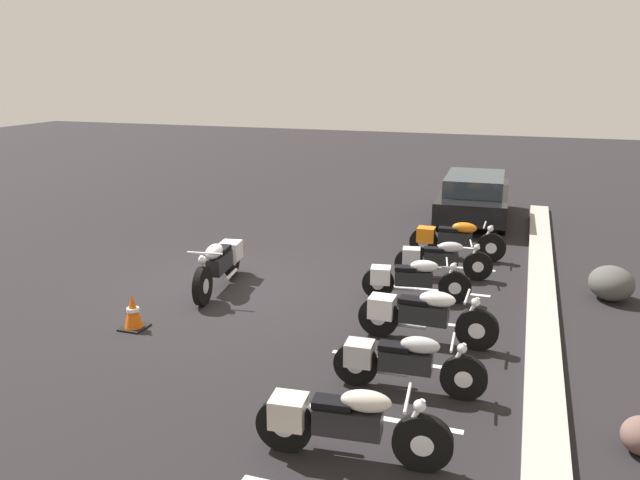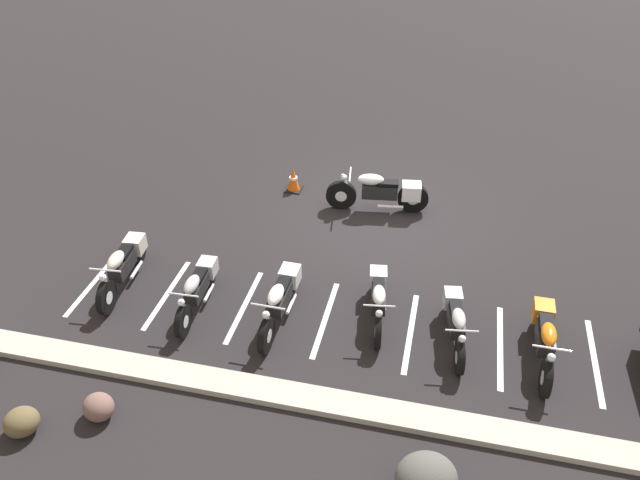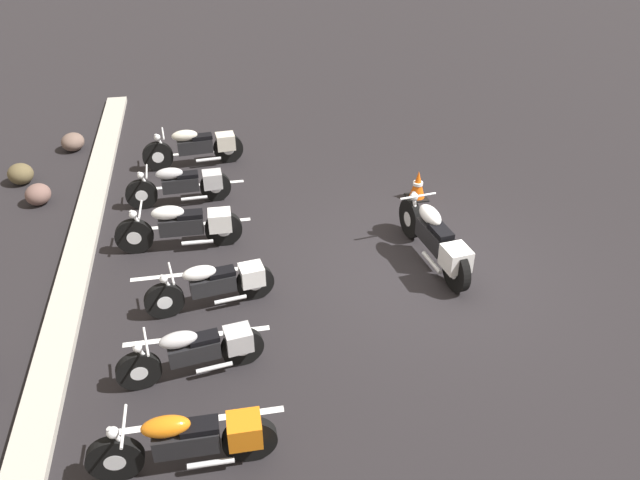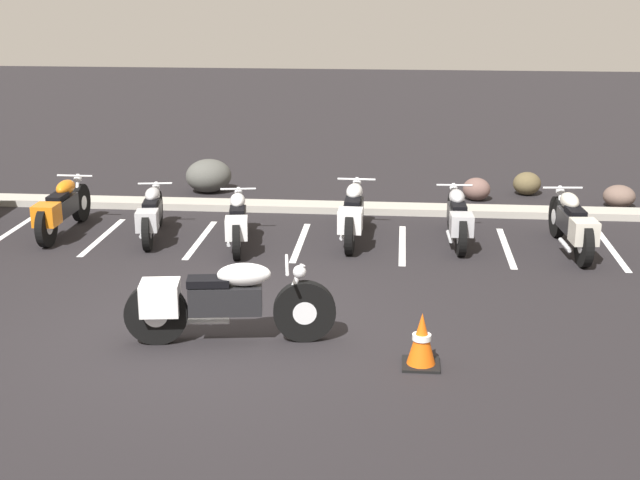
{
  "view_description": "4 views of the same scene",
  "coord_description": "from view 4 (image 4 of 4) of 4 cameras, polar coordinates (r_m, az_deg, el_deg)",
  "views": [
    {
      "loc": [
        10.32,
        5.23,
        4.15
      ],
      "look_at": [
        -0.01,
        1.78,
        1.1
      ],
      "focal_mm": 35.0,
      "sensor_mm": 36.0,
      "label": 1
    },
    {
      "loc": [
        -1.31,
        12.12,
        7.83
      ],
      "look_at": [
        0.89,
        2.63,
        0.96
      ],
      "focal_mm": 35.0,
      "sensor_mm": 36.0,
      "label": 2
    },
    {
      "loc": [
        -8.05,
        3.24,
        6.08
      ],
      "look_at": [
        -0.25,
        1.79,
        0.93
      ],
      "focal_mm": 35.0,
      "sensor_mm": 36.0,
      "label": 3
    },
    {
      "loc": [
        2.05,
        -9.38,
        3.99
      ],
      "look_at": [
        0.98,
        2.29,
        0.48
      ],
      "focal_mm": 50.0,
      "sensor_mm": 36.0,
      "label": 4
    }
  ],
  "objects": [
    {
      "name": "ground",
      "position": [
        10.4,
        -6.56,
        -6.01
      ],
      "size": [
        60.0,
        60.0,
        0.0
      ],
      "primitive_type": "plane",
      "color": "black"
    },
    {
      "name": "stall_line_0",
      "position": [
        15.08,
        -19.42,
        0.35
      ],
      "size": [
        0.1,
        2.1,
        0.0
      ],
      "primitive_type": "cube",
      "color": "white",
      "rests_on": "ground"
    },
    {
      "name": "parked_bike_0",
      "position": [
        14.65,
        -16.24,
        1.98
      ],
      "size": [
        0.59,
        2.12,
        0.83
      ],
      "rotation": [
        0.0,
        0.0,
        1.57
      ],
      "color": "black",
      "rests_on": "ground"
    },
    {
      "name": "landscape_rock_0",
      "position": [
        17.2,
        13.11,
        3.55
      ],
      "size": [
        0.72,
        0.71,
        0.43
      ],
      "primitive_type": "ellipsoid",
      "rotation": [
        0.0,
        0.0,
        2.17
      ],
      "color": "brown",
      "rests_on": "ground"
    },
    {
      "name": "motorcycle_white_featured",
      "position": [
        10.01,
        -6.46,
        -3.89
      ],
      "size": [
        2.36,
        0.75,
        0.93
      ],
      "rotation": [
        0.0,
        0.0,
        0.14
      ],
      "color": "black",
      "rests_on": "ground"
    },
    {
      "name": "landscape_rock_2",
      "position": [
        16.7,
        18.6,
        2.67
      ],
      "size": [
        0.69,
        0.64,
        0.4
      ],
      "primitive_type": "ellipsoid",
      "rotation": [
        0.0,
        0.0,
        2.82
      ],
      "color": "brown",
      "rests_on": "ground"
    },
    {
      "name": "stall_line_5",
      "position": [
        13.82,
        11.84,
        -0.48
      ],
      "size": [
        0.1,
        2.1,
        0.0
      ],
      "primitive_type": "cube",
      "color": "white",
      "rests_on": "ground"
    },
    {
      "name": "landscape_rock_1",
      "position": [
        16.59,
        9.98,
        3.23
      ],
      "size": [
        0.67,
        0.65,
        0.42
      ],
      "primitive_type": "ellipsoid",
      "rotation": [
        0.0,
        0.0,
        1.07
      ],
      "color": "brown",
      "rests_on": "ground"
    },
    {
      "name": "parked_bike_4",
      "position": [
        13.77,
        8.79,
        1.45
      ],
      "size": [
        0.57,
        2.02,
        0.79
      ],
      "rotation": [
        0.0,
        0.0,
        1.62
      ],
      "color": "black",
      "rests_on": "ground"
    },
    {
      "name": "parked_bike_2",
      "position": [
        13.5,
        -5.3,
        1.22
      ],
      "size": [
        0.64,
        1.97,
        0.78
      ],
      "rotation": [
        0.0,
        0.0,
        1.72
      ],
      "color": "black",
      "rests_on": "ground"
    },
    {
      "name": "stall_line_1",
      "position": [
        14.49,
        -13.74,
        0.2
      ],
      "size": [
        0.1,
        2.1,
        0.0
      ],
      "primitive_type": "cube",
      "color": "white",
      "rests_on": "ground"
    },
    {
      "name": "parked_bike_1",
      "position": [
        14.1,
        -10.73,
        1.65
      ],
      "size": [
        0.63,
        1.94,
        0.77
      ],
      "rotation": [
        0.0,
        0.0,
        1.72
      ],
      "color": "black",
      "rests_on": "ground"
    },
    {
      "name": "stall_line_2",
      "position": [
        14.07,
        -7.65,
        0.04
      ],
      "size": [
        0.1,
        2.1,
        0.0
      ],
      "primitive_type": "cube",
      "color": "white",
      "rests_on": "ground"
    },
    {
      "name": "stall_line_3",
      "position": [
        13.81,
        -1.26,
        -0.13
      ],
      "size": [
        0.1,
        2.1,
        0.0
      ],
      "primitive_type": "cube",
      "color": "white",
      "rests_on": "ground"
    },
    {
      "name": "parked_bike_3",
      "position": [
        13.73,
        2.13,
        1.72
      ],
      "size": [
        0.61,
        2.17,
        0.85
      ],
      "rotation": [
        0.0,
        0.0,
        1.55
      ],
      "color": "black",
      "rests_on": "ground"
    },
    {
      "name": "concrete_curb",
      "position": [
        15.72,
        -2.41,
        2.17
      ],
      "size": [
        18.0,
        0.5,
        0.12
      ],
      "primitive_type": "cube",
      "color": "#A8A399",
      "rests_on": "ground"
    },
    {
      "name": "stall_line_6",
      "position": [
        14.09,
        18.21,
        -0.63
      ],
      "size": [
        0.1,
        2.1,
        0.0
      ],
      "primitive_type": "cube",
      "color": "white",
      "rests_on": "ground"
    },
    {
      "name": "stall_line_4",
      "position": [
        13.72,
        5.29,
        -0.31
      ],
      "size": [
        0.1,
        2.1,
        0.0
      ],
      "primitive_type": "cube",
      "color": "white",
      "rests_on": "ground"
    },
    {
      "name": "landscape_rock_3",
      "position": [
        17.07,
        -7.14,
        4.1
      ],
      "size": [
        1.1,
        1.04,
        0.63
      ],
      "primitive_type": "ellipsoid",
      "rotation": [
        0.0,
        0.0,
        0.4
      ],
      "color": "#4D4E49",
      "rests_on": "ground"
    },
    {
      "name": "traffic_cone",
      "position": [
        9.49,
        6.52,
        -6.46
      ],
      "size": [
        0.4,
        0.4,
        0.6
      ],
      "color": "black",
      "rests_on": "ground"
    },
    {
      "name": "parked_bike_5",
      "position": [
        13.67,
        15.86,
        1.02
      ],
      "size": [
        0.61,
        2.16,
        0.85
      ],
      "rotation": [
        0.0,
        0.0,
        1.66
      ],
      "color": "black",
      "rests_on": "ground"
    }
  ]
}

